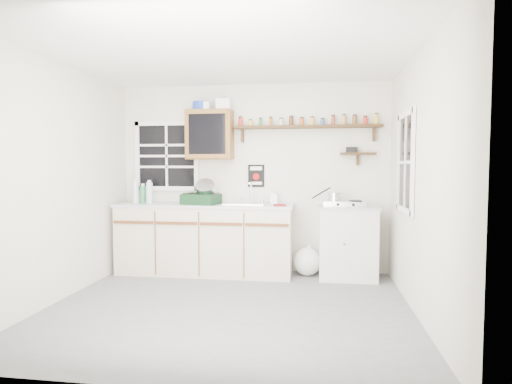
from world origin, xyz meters
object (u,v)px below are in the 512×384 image
upper_cabinet (210,135)px  dish_rack (202,196)px  hotplate (345,203)px  right_cabinet (348,242)px  spice_shelf (308,126)px  main_cabinet (205,238)px

upper_cabinet → dish_rack: size_ratio=1.29×
hotplate → upper_cabinet: bearing=179.0°
right_cabinet → spice_shelf: (-0.51, 0.19, 1.48)m
main_cabinet → dish_rack: size_ratio=4.59×
spice_shelf → hotplate: (0.47, -0.21, -0.99)m
right_cabinet → dish_rack: 1.93m
right_cabinet → spice_shelf: bearing=159.9°
main_cabinet → upper_cabinet: bearing=76.3°
main_cabinet → upper_cabinet: 1.37m
spice_shelf → dish_rack: (-1.33, -0.30, -0.91)m
main_cabinet → spice_shelf: 1.99m
upper_cabinet → dish_rack: (-0.05, -0.23, -0.80)m
main_cabinet → upper_cabinet: size_ratio=3.55×
main_cabinet → dish_rack: dish_rack is taller
spice_shelf → hotplate: 1.11m
right_cabinet → main_cabinet: bearing=-179.2°
right_cabinet → hotplate: size_ratio=1.70×
main_cabinet → hotplate: (1.79, 0.01, 0.48)m
main_cabinet → hotplate: bearing=0.2°
hotplate → right_cabinet: bearing=30.0°
right_cabinet → spice_shelf: spice_shelf is taller
upper_cabinet → hotplate: 1.97m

